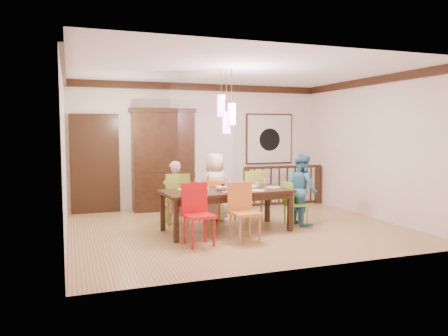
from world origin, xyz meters
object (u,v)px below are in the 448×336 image
object	(u,v)px
china_hutch	(163,159)
person_far_left	(174,193)
dining_table	(226,194)
chair_far_left	(177,195)
balustrade	(283,185)
person_far_mid	(215,187)
person_end_right	(302,189)
chair_end_right	(296,201)

from	to	relation	value
china_hutch	person_far_left	distance (m)	1.66
dining_table	person_far_left	world-z (taller)	person_far_left
chair_far_left	balustrade	distance (m)	3.21
person_far_mid	person_end_right	distance (m)	1.71
person_far_left	chair_far_left	bearing A→B (deg)	106.26
person_far_left	person_end_right	world-z (taller)	person_end_right
dining_table	person_end_right	distance (m)	1.57
chair_end_right	person_end_right	size ratio (longest dim) A/B	0.61
dining_table	china_hutch	size ratio (longest dim) A/B	1.01
chair_end_right	person_end_right	world-z (taller)	person_end_right
balustrade	person_far_mid	distance (m)	2.49
china_hutch	person_far_mid	xyz separation A→B (m)	(0.72, -1.58, -0.47)
china_hutch	balustrade	world-z (taller)	china_hutch
chair_far_left	china_hutch	distance (m)	1.73
chair_far_left	china_hutch	world-z (taller)	china_hutch
chair_end_right	china_hutch	xyz separation A→B (m)	(-2.06, 2.46, 0.67)
china_hutch	person_far_mid	size ratio (longest dim) A/B	1.68
chair_far_left	chair_end_right	world-z (taller)	chair_far_left
china_hutch	person_end_right	distance (m)	3.30
china_hutch	chair_end_right	bearing A→B (deg)	-50.11
person_far_left	person_end_right	bearing A→B (deg)	150.79
china_hutch	person_far_left	world-z (taller)	china_hutch
chair_far_left	china_hutch	bearing A→B (deg)	-85.80
dining_table	person_far_left	size ratio (longest dim) A/B	1.90
chair_far_left	person_end_right	size ratio (longest dim) A/B	0.73
balustrade	person_far_mid	xyz separation A→B (m)	(-2.15, -1.24, 0.19)
china_hutch	person_end_right	bearing A→B (deg)	-47.21
person_far_left	balustrade	bearing A→B (deg)	-167.11
chair_far_left	person_end_right	bearing A→B (deg)	168.00
china_hutch	person_far_mid	world-z (taller)	china_hutch
person_far_left	dining_table	bearing A→B (deg)	120.91
balustrade	person_far_left	distance (m)	3.21
china_hutch	person_far_left	bearing A→B (deg)	-93.71
chair_end_right	china_hutch	size ratio (longest dim) A/B	0.37
dining_table	person_far_mid	bearing A→B (deg)	82.79
chair_far_left	balustrade	size ratio (longest dim) A/B	0.50
balustrade	person_end_right	xyz separation A→B (m)	(-0.65, -2.05, 0.19)
dining_table	balustrade	distance (m)	3.06
person_end_right	chair_far_left	bearing A→B (deg)	71.79
person_far_left	person_end_right	xyz separation A→B (m)	(2.32, -0.84, 0.07)
dining_table	china_hutch	xyz separation A→B (m)	(-0.65, 2.44, 0.48)
chair_far_left	chair_end_right	size ratio (longest dim) A/B	1.19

